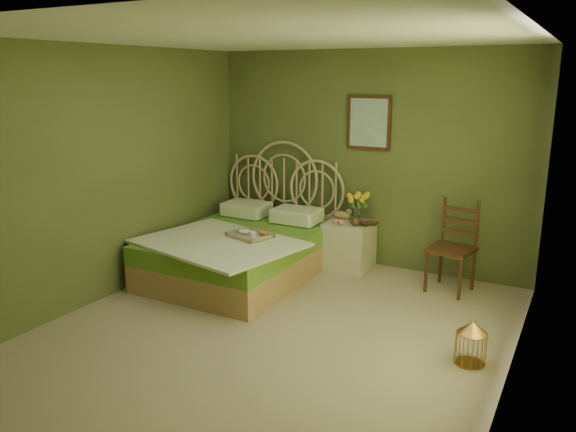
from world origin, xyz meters
The scene contains 14 objects.
floor centered at (0.00, 0.00, 0.00)m, with size 4.50×4.50×0.00m, color tan.
ceiling centered at (0.00, 0.00, 2.60)m, with size 4.50×4.50×0.00m, color silver.
wall_back centered at (0.00, 2.25, 1.30)m, with size 4.00×4.00×0.00m, color #5C6636.
wall_left centered at (-2.00, 0.00, 1.30)m, with size 4.50×4.50×0.00m, color #5C6636.
wall_right centered at (2.00, 0.00, 1.30)m, with size 4.50×4.50×0.00m, color #5C6636.
wall_art centered at (0.01, 2.22, 1.75)m, with size 0.54×0.04×0.64m.
bed centered at (-1.10, 1.14, 0.32)m, with size 1.87×2.36×1.46m.
nightstand centered at (-0.08, 1.96, 0.36)m, with size 0.53×0.53×1.01m.
chair centered at (1.17, 1.86, 0.55)m, with size 0.51×0.51×1.00m.
birdcage centered at (1.70, 0.24, 0.18)m, with size 0.24×0.24×0.37m.
book_lower centered at (0.09, 1.97, 0.59)m, with size 0.16×0.21×0.02m, color #381E0F.
book_upper centered at (0.09, 1.97, 0.61)m, with size 0.15×0.21×0.02m, color #472819.
cereal_bowl centered at (-0.95, 0.97, 0.58)m, with size 0.14×0.14×0.03m, color white.
coffee_cup centered at (-0.77, 0.86, 0.60)m, with size 0.08×0.08×0.08m, color white.
Camera 1 is at (2.39, -4.12, 2.30)m, focal length 35.00 mm.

